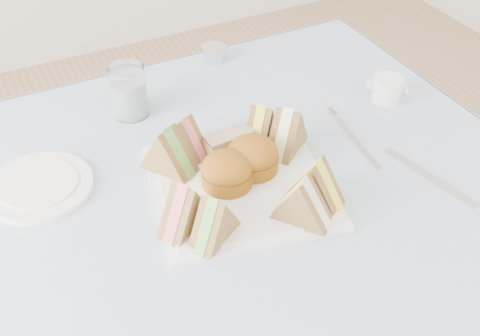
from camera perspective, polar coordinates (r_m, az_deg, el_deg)
name	(u,v)px	position (r m, az deg, el deg)	size (l,w,h in m)	color
table	(260,311)	(1.39, 1.95, -13.42)	(0.90, 0.90, 0.74)	brown
tablecloth	(265,187)	(1.11, 2.38, -1.83)	(1.02, 1.02, 0.01)	#AABEE2
serving_plate	(240,186)	(1.10, 0.00, -1.77)	(0.31, 0.31, 0.01)	white
sandwich_fl_a	(185,205)	(0.99, -5.23, -3.53)	(0.10, 0.05, 0.09)	olive
sandwich_fl_b	(214,218)	(0.97, -2.46, -4.76)	(0.10, 0.04, 0.09)	olive
sandwich_fr_a	(316,180)	(1.04, 7.23, -1.18)	(0.10, 0.05, 0.09)	olive
sandwich_fr_b	(302,200)	(1.00, 5.95, -3.00)	(0.10, 0.05, 0.09)	olive
sandwich_bl_a	(168,149)	(1.10, -6.83, 1.77)	(0.11, 0.05, 0.10)	olive
sandwich_bl_b	(185,136)	(1.14, -5.21, 3.05)	(0.09, 0.04, 0.08)	olive
sandwich_br_a	(287,129)	(1.15, 4.52, 3.68)	(0.11, 0.05, 0.09)	olive
sandwich_br_b	(261,123)	(1.17, 2.03, 4.24)	(0.09, 0.04, 0.08)	olive
scone_left	(227,171)	(1.07, -1.23, -0.29)	(0.09, 0.09, 0.06)	#935E15
scone_right	(253,156)	(1.10, 1.21, 1.14)	(0.10, 0.10, 0.06)	#935E15
pastry_slice	(229,143)	(1.15, -1.01, 2.37)	(0.09, 0.04, 0.04)	tan
side_plate	(40,186)	(1.16, -18.47, -1.67)	(0.19, 0.19, 0.01)	white
water_glass	(129,91)	(1.28, -10.51, 7.16)	(0.08, 0.08, 0.11)	white
tea_strainer	(214,54)	(1.47, -2.49, 10.75)	(0.06, 0.06, 0.03)	silver
knife	(429,177)	(1.18, 17.51, -0.81)	(0.02, 0.21, 0.00)	silver
fork	(356,142)	(1.23, 10.97, 2.47)	(0.01, 0.18, 0.00)	silver
creamer_jug	(387,89)	(1.36, 13.79, 7.29)	(0.06, 0.06, 0.06)	white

